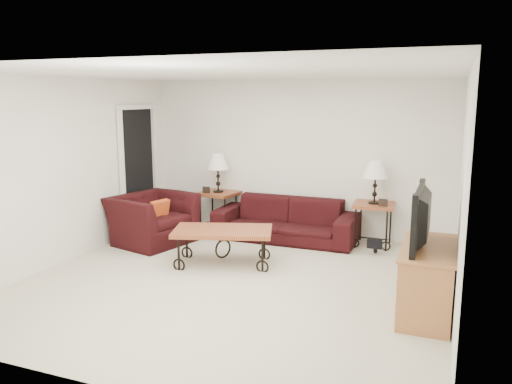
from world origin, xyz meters
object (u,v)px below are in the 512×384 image
(armchair, at_px, (153,219))
(television, at_px, (429,217))
(side_table_right, at_px, (373,224))
(tv_stand, at_px, (427,280))
(side_table_left, at_px, (219,211))
(coffee_table, at_px, (223,247))
(lamp_left, at_px, (218,173))
(backpack, at_px, (376,239))
(sofa, at_px, (285,220))
(lamp_right, at_px, (375,182))

(armchair, height_order, television, television)
(side_table_right, distance_m, tv_stand, 2.47)
(side_table_left, xyz_separation_m, tv_stand, (3.50, -2.30, 0.04))
(side_table_left, relative_size, coffee_table, 0.50)
(lamp_left, distance_m, tv_stand, 4.24)
(coffee_table, distance_m, television, 2.83)
(side_table_right, height_order, backpack, side_table_right)
(sofa, height_order, tv_stand, tv_stand)
(lamp_right, xyz_separation_m, television, (0.89, -2.30, 0.05))
(backpack, bearing_deg, tv_stand, -69.95)
(tv_stand, bearing_deg, side_table_right, 111.47)
(lamp_left, bearing_deg, tv_stand, -33.34)
(armchair, bearing_deg, coffee_table, -96.55)
(side_table_left, relative_size, armchair, 0.57)
(side_table_left, bearing_deg, lamp_left, 0.00)
(side_table_left, distance_m, lamp_left, 0.65)
(side_table_left, distance_m, backpack, 2.73)
(lamp_left, bearing_deg, lamp_right, -0.00)
(sofa, relative_size, television, 2.07)
(backpack, bearing_deg, side_table_left, 168.76)
(side_table_right, distance_m, lamp_left, 2.68)
(lamp_right, bearing_deg, backpack, -75.49)
(sofa, bearing_deg, television, -43.61)
(side_table_left, bearing_deg, television, -33.49)
(lamp_right, bearing_deg, side_table_left, 180.00)
(lamp_left, xyz_separation_m, armchair, (-0.60, -1.09, -0.60))
(coffee_table, distance_m, armchair, 1.56)
(armchair, relative_size, backpack, 2.76)
(side_table_right, distance_m, backpack, 0.43)
(lamp_right, bearing_deg, side_table_right, 0.00)
(sofa, xyz_separation_m, coffee_table, (-0.41, -1.46, -0.08))
(side_table_right, height_order, lamp_left, lamp_left)
(sofa, xyz_separation_m, armchair, (-1.86, -0.91, 0.05))
(television, distance_m, backpack, 2.22)
(side_table_left, height_order, armchair, armchair)
(side_table_right, height_order, armchair, armchair)
(coffee_table, xyz_separation_m, television, (2.63, -0.66, 0.79))
(lamp_left, relative_size, television, 0.60)
(side_table_right, xyz_separation_m, coffee_table, (-1.75, -1.64, -0.08))
(television, bearing_deg, backpack, -157.65)
(backpack, bearing_deg, coffee_table, -148.95)
(television, height_order, backpack, television)
(side_table_right, distance_m, lamp_right, 0.65)
(tv_stand, bearing_deg, sofa, 136.65)
(lamp_right, bearing_deg, lamp_left, 180.00)
(side_table_left, height_order, lamp_left, lamp_left)
(side_table_right, bearing_deg, sofa, -172.36)
(sofa, bearing_deg, backpack, -8.64)
(lamp_right, xyz_separation_m, coffee_table, (-1.75, -1.64, -0.74))
(lamp_left, xyz_separation_m, tv_stand, (3.50, -2.30, -0.62))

